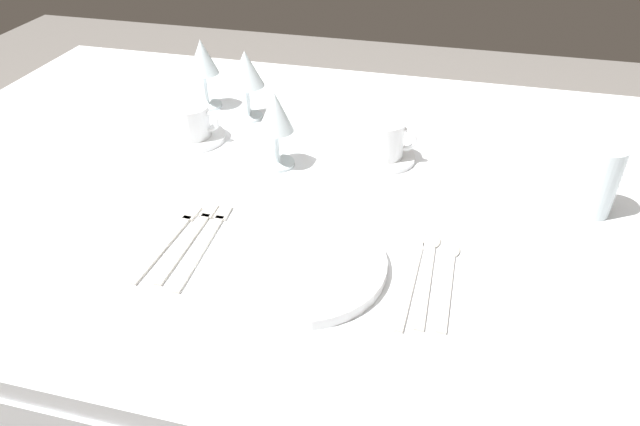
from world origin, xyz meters
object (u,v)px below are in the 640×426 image
(coffee_cup_left, at_px, (385,139))
(coffee_cup_right, at_px, (191,121))
(fork_outer, at_px, (206,241))
(dinner_knife, at_px, (409,279))
(spoon_soup, at_px, (428,265))
(wine_glass_left, at_px, (202,60))
(fork_salad, at_px, (170,238))
(drink_tumbler, at_px, (596,184))
(wine_glass_right, at_px, (275,116))
(spoon_dessert, at_px, (448,272))
(fork_inner, at_px, (191,237))
(dinner_plate, at_px, (301,263))
(wine_glass_centre, at_px, (246,71))

(coffee_cup_left, relative_size, coffee_cup_right, 0.97)
(coffee_cup_right, bearing_deg, fork_outer, -62.63)
(dinner_knife, relative_size, spoon_soup, 1.03)
(coffee_cup_right, height_order, wine_glass_left, wine_glass_left)
(dinner_knife, bearing_deg, fork_salad, 179.31)
(coffee_cup_left, bearing_deg, coffee_cup_right, -178.01)
(dinner_knife, bearing_deg, wine_glass_left, 137.01)
(coffee_cup_left, distance_m, drink_tumbler, 0.38)
(fork_outer, distance_m, wine_glass_left, 0.54)
(coffee_cup_right, bearing_deg, wine_glass_right, -15.68)
(fork_outer, height_order, wine_glass_right, wine_glass_right)
(fork_outer, relative_size, fork_salad, 1.07)
(fork_salad, distance_m, spoon_dessert, 0.44)
(fork_outer, height_order, spoon_dessert, spoon_dessert)
(dinner_knife, bearing_deg, fork_inner, 177.54)
(fork_inner, relative_size, drink_tumbler, 1.71)
(fork_salad, relative_size, coffee_cup_left, 2.04)
(dinner_plate, distance_m, dinner_knife, 0.16)
(spoon_soup, bearing_deg, fork_outer, -175.56)
(coffee_cup_left, bearing_deg, drink_tumbler, -13.81)
(coffee_cup_right, distance_m, wine_glass_centre, 0.16)
(dinner_plate, distance_m, fork_outer, 0.17)
(fork_inner, height_order, fork_salad, same)
(coffee_cup_right, xyz_separation_m, drink_tumbler, (0.77, -0.08, 0.01))
(fork_inner, relative_size, wine_glass_left, 1.35)
(dinner_plate, relative_size, dinner_knife, 1.15)
(drink_tumbler, bearing_deg, wine_glass_left, 163.55)
(wine_glass_right, bearing_deg, wine_glass_left, 137.67)
(drink_tumbler, bearing_deg, fork_inner, -159.26)
(coffee_cup_left, xyz_separation_m, coffee_cup_right, (-0.40, -0.01, -0.00))
(coffee_cup_right, distance_m, drink_tumbler, 0.78)
(fork_salad, xyz_separation_m, drink_tumbler, (0.67, 0.25, 0.05))
(dinner_knife, height_order, wine_glass_left, wine_glass_left)
(dinner_plate, relative_size, wine_glass_centre, 1.69)
(dinner_knife, height_order, spoon_dessert, spoon_dessert)
(spoon_dessert, xyz_separation_m, wine_glass_right, (-0.35, 0.25, 0.10))
(fork_salad, bearing_deg, drink_tumbler, 20.66)
(fork_inner, bearing_deg, spoon_dessert, 2.11)
(coffee_cup_left, height_order, coffee_cup_right, coffee_cup_left)
(coffee_cup_right, xyz_separation_m, wine_glass_centre, (0.08, 0.13, 0.07))
(wine_glass_centre, height_order, drink_tumbler, wine_glass_centre)
(fork_salad, relative_size, wine_glass_left, 1.32)
(dinner_knife, relative_size, spoon_dessert, 1.12)
(fork_inner, distance_m, coffee_cup_right, 0.35)
(dinner_knife, distance_m, spoon_soup, 0.05)
(drink_tumbler, bearing_deg, dinner_plate, -148.81)
(fork_salad, xyz_separation_m, spoon_soup, (0.41, 0.03, -0.00))
(fork_salad, distance_m, coffee_cup_left, 0.45)
(spoon_dessert, bearing_deg, wine_glass_left, 141.60)
(spoon_dessert, bearing_deg, coffee_cup_right, 151.17)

